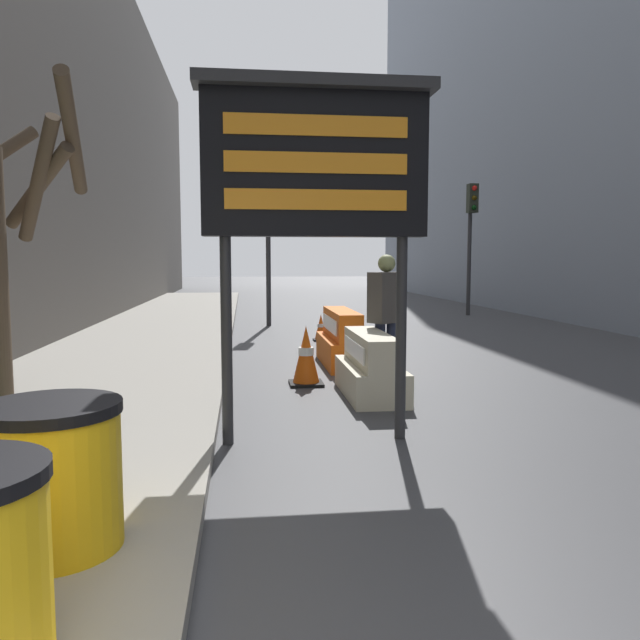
{
  "coord_description": "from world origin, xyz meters",
  "views": [
    {
      "loc": [
        0.27,
        -1.69,
        1.67
      ],
      "look_at": [
        1.43,
        7.82,
        0.74
      ],
      "focal_mm": 35.0,
      "sensor_mm": 36.0,
      "label": 1
    }
  ],
  "objects_px": {
    "barrel_drum_middle": "(52,476)",
    "traffic_cone_near": "(328,331)",
    "jersey_barrier_orange_far": "(342,341)",
    "traffic_cone_mid": "(321,328)",
    "jersey_barrier_cream": "(370,368)",
    "pedestrian_worker": "(386,309)",
    "traffic_light_far_side": "(471,221)",
    "message_board": "(315,166)",
    "traffic_light_near_curb": "(268,205)",
    "traffic_cone_far": "(306,356)"
  },
  "relations": [
    {
      "from": "traffic_light_near_curb",
      "to": "traffic_light_far_side",
      "type": "relative_size",
      "value": 1.07
    },
    {
      "from": "jersey_barrier_cream",
      "to": "traffic_light_near_curb",
      "type": "relative_size",
      "value": 0.39
    },
    {
      "from": "barrel_drum_middle",
      "to": "message_board",
      "type": "height_order",
      "value": "message_board"
    },
    {
      "from": "jersey_barrier_orange_far",
      "to": "traffic_light_far_side",
      "type": "relative_size",
      "value": 0.47
    },
    {
      "from": "message_board",
      "to": "pedestrian_worker",
      "type": "height_order",
      "value": "message_board"
    },
    {
      "from": "jersey_barrier_orange_far",
      "to": "traffic_cone_far",
      "type": "xyz_separation_m",
      "value": [
        -0.72,
        -1.53,
        0.01
      ]
    },
    {
      "from": "traffic_cone_near",
      "to": "traffic_light_near_curb",
      "type": "distance_m",
      "value": 4.71
    },
    {
      "from": "traffic_cone_mid",
      "to": "traffic_light_far_side",
      "type": "relative_size",
      "value": 0.14
    },
    {
      "from": "traffic_cone_far",
      "to": "traffic_light_near_curb",
      "type": "distance_m",
      "value": 7.88
    },
    {
      "from": "barrel_drum_middle",
      "to": "jersey_barrier_orange_far",
      "type": "height_order",
      "value": "barrel_drum_middle"
    },
    {
      "from": "message_board",
      "to": "traffic_light_near_curb",
      "type": "xyz_separation_m",
      "value": [
        -0.03,
        10.02,
        0.52
      ]
    },
    {
      "from": "traffic_cone_near",
      "to": "traffic_cone_far",
      "type": "xyz_separation_m",
      "value": [
        -0.8,
        -3.71,
        0.09
      ]
    },
    {
      "from": "traffic_cone_mid",
      "to": "traffic_cone_far",
      "type": "height_order",
      "value": "traffic_cone_far"
    },
    {
      "from": "barrel_drum_middle",
      "to": "jersey_barrier_orange_far",
      "type": "xyz_separation_m",
      "value": [
        2.55,
        6.32,
        -0.14
      ]
    },
    {
      "from": "barrel_drum_middle",
      "to": "traffic_cone_near",
      "type": "distance_m",
      "value": 8.9
    },
    {
      "from": "jersey_barrier_orange_far",
      "to": "message_board",
      "type": "bearing_deg",
      "value": -102.2
    },
    {
      "from": "jersey_barrier_orange_far",
      "to": "traffic_cone_far",
      "type": "bearing_deg",
      "value": -115.26
    },
    {
      "from": "traffic_light_near_curb",
      "to": "traffic_light_far_side",
      "type": "xyz_separation_m",
      "value": [
        6.08,
        2.34,
        -0.19
      ]
    },
    {
      "from": "message_board",
      "to": "traffic_cone_far",
      "type": "height_order",
      "value": "message_board"
    },
    {
      "from": "traffic_cone_mid",
      "to": "traffic_light_far_side",
      "type": "height_order",
      "value": "traffic_light_far_side"
    },
    {
      "from": "message_board",
      "to": "jersey_barrier_cream",
      "type": "bearing_deg",
      "value": 64.27
    },
    {
      "from": "message_board",
      "to": "pedestrian_worker",
      "type": "distance_m",
      "value": 3.12
    },
    {
      "from": "barrel_drum_middle",
      "to": "traffic_light_near_curb",
      "type": "bearing_deg",
      "value": 82.38
    },
    {
      "from": "traffic_cone_far",
      "to": "traffic_light_far_side",
      "type": "height_order",
      "value": "traffic_light_far_side"
    },
    {
      "from": "traffic_light_far_side",
      "to": "pedestrian_worker",
      "type": "xyz_separation_m",
      "value": [
        -4.83,
        -9.89,
        -1.79
      ]
    },
    {
      "from": "jersey_barrier_orange_far",
      "to": "jersey_barrier_cream",
      "type": "bearing_deg",
      "value": -90.0
    },
    {
      "from": "barrel_drum_middle",
      "to": "traffic_cone_near",
      "type": "xyz_separation_m",
      "value": [
        2.64,
        8.5,
        -0.22
      ]
    },
    {
      "from": "traffic_cone_mid",
      "to": "message_board",
      "type": "bearing_deg",
      "value": -97.42
    },
    {
      "from": "jersey_barrier_orange_far",
      "to": "traffic_cone_far",
      "type": "height_order",
      "value": "jersey_barrier_orange_far"
    },
    {
      "from": "traffic_cone_mid",
      "to": "traffic_light_far_side",
      "type": "bearing_deg",
      "value": 45.91
    },
    {
      "from": "traffic_cone_near",
      "to": "traffic_cone_mid",
      "type": "bearing_deg",
      "value": 93.91
    },
    {
      "from": "barrel_drum_middle",
      "to": "pedestrian_worker",
      "type": "relative_size",
      "value": 0.46
    },
    {
      "from": "message_board",
      "to": "traffic_light_far_side",
      "type": "distance_m",
      "value": 13.76
    },
    {
      "from": "jersey_barrier_orange_far",
      "to": "traffic_light_near_curb",
      "type": "distance_m",
      "value": 6.52
    },
    {
      "from": "barrel_drum_middle",
      "to": "traffic_light_far_side",
      "type": "bearing_deg",
      "value": 62.07
    },
    {
      "from": "jersey_barrier_cream",
      "to": "pedestrian_worker",
      "type": "xyz_separation_m",
      "value": [
        0.33,
        0.62,
        0.68
      ]
    },
    {
      "from": "jersey_barrier_orange_far",
      "to": "traffic_cone_far",
      "type": "distance_m",
      "value": 1.69
    },
    {
      "from": "jersey_barrier_cream",
      "to": "jersey_barrier_orange_far",
      "type": "distance_m",
      "value": 2.27
    },
    {
      "from": "message_board",
      "to": "jersey_barrier_cream",
      "type": "height_order",
      "value": "message_board"
    },
    {
      "from": "traffic_cone_far",
      "to": "pedestrian_worker",
      "type": "height_order",
      "value": "pedestrian_worker"
    },
    {
      "from": "message_board",
      "to": "traffic_cone_mid",
      "type": "xyz_separation_m",
      "value": [
        0.92,
        7.06,
        -2.22
      ]
    },
    {
      "from": "message_board",
      "to": "jersey_barrier_orange_far",
      "type": "xyz_separation_m",
      "value": [
        0.89,
        4.12,
        -2.1
      ]
    },
    {
      "from": "message_board",
      "to": "traffic_cone_near",
      "type": "relative_size",
      "value": 5.26
    },
    {
      "from": "traffic_cone_far",
      "to": "traffic_light_far_side",
      "type": "bearing_deg",
      "value": 58.94
    },
    {
      "from": "traffic_light_near_curb",
      "to": "pedestrian_worker",
      "type": "distance_m",
      "value": 7.91
    },
    {
      "from": "jersey_barrier_orange_far",
      "to": "traffic_cone_near",
      "type": "distance_m",
      "value": 2.18
    },
    {
      "from": "jersey_barrier_orange_far",
      "to": "traffic_light_far_side",
      "type": "distance_m",
      "value": 10.02
    },
    {
      "from": "traffic_cone_mid",
      "to": "pedestrian_worker",
      "type": "relative_size",
      "value": 0.32
    },
    {
      "from": "message_board",
      "to": "traffic_light_near_curb",
      "type": "relative_size",
      "value": 0.78
    },
    {
      "from": "jersey_barrier_orange_far",
      "to": "traffic_cone_mid",
      "type": "relative_size",
      "value": 3.33
    }
  ]
}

